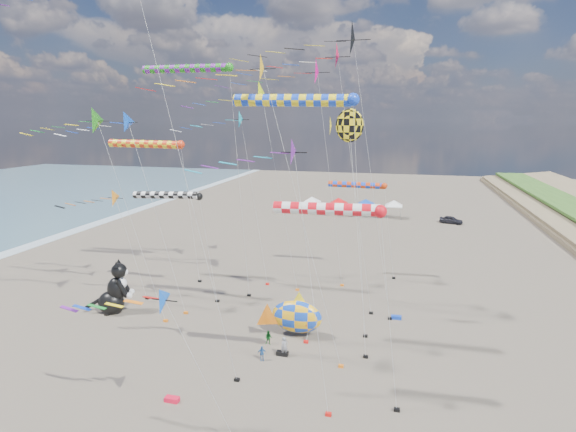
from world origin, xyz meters
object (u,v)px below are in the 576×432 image
Objects in this scene: cat_inflatable at (113,287)px; child_blue at (262,353)px; fish_inflatable at (296,316)px; child_green at (269,338)px; person_adult at (284,347)px; parked_car at (451,220)px.

child_blue is (15.66, -4.65, -1.94)m from cat_inflatable.
cat_inflatable is at bearing 139.41° from child_blue.
child_blue is (-1.55, -4.39, -1.14)m from fish_inflatable.
fish_inflatable is at bearing 44.89° from child_green.
cat_inflatable reaches higher than fish_inflatable.
fish_inflatable is 4.94× the size of child_green.
fish_inflatable is (17.21, -0.26, -0.80)m from cat_inflatable.
fish_inflatable is 3.50m from person_adult.
parked_car is at bearing 33.20° from cat_inflatable.
cat_inflatable reaches higher than child_green.
person_adult is 52.33m from parked_car.
child_blue is (-1.45, -1.02, -0.18)m from person_adult.
person_adult reaches higher than parked_car.
parked_car is (16.36, 49.71, -0.10)m from person_adult.
child_blue is at bearing -109.41° from fish_inflatable.
child_green is (-1.76, -1.96, -1.14)m from fish_inflatable.
cat_inflatable is at bearing 168.57° from child_green.
child_green is 1.00× the size of child_blue.
child_green is 51.56m from parked_car.
fish_inflatable reaches higher than parked_car.
person_adult is (17.11, -3.62, -1.75)m from cat_inflatable.
parked_car is (33.48, 46.09, -1.86)m from cat_inflatable.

